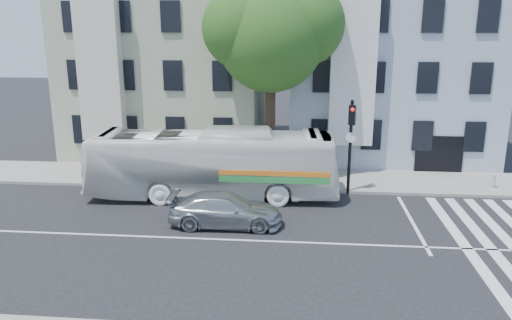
# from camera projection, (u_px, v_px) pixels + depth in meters

# --- Properties ---
(ground) EXTENTS (120.00, 120.00, 0.00)m
(ground) POSITION_uv_depth(u_px,v_px,m) (256.00, 241.00, 19.45)
(ground) COLOR black
(ground) RESTS_ON ground
(sidewalk_far) EXTENTS (80.00, 4.00, 0.15)m
(sidewalk_far) POSITION_uv_depth(u_px,v_px,m) (269.00, 179.00, 27.12)
(sidewalk_far) COLOR gray
(sidewalk_far) RESTS_ON ground
(building_left) EXTENTS (12.00, 10.00, 11.00)m
(building_left) POSITION_uv_depth(u_px,v_px,m) (171.00, 66.00, 33.05)
(building_left) COLOR #9FA88D
(building_left) RESTS_ON ground
(building_right) EXTENTS (12.00, 10.00, 11.00)m
(building_right) POSITION_uv_depth(u_px,v_px,m) (386.00, 68.00, 31.82)
(building_right) COLOR #9DA8BB
(building_right) RESTS_ON ground
(street_tree) EXTENTS (7.30, 5.90, 11.10)m
(street_tree) POSITION_uv_depth(u_px,v_px,m) (272.00, 31.00, 25.80)
(street_tree) COLOR #2D2116
(street_tree) RESTS_ON ground
(bus) EXTENTS (3.50, 12.15, 3.34)m
(bus) POSITION_uv_depth(u_px,v_px,m) (212.00, 164.00, 24.03)
(bus) COLOR white
(bus) RESTS_ON ground
(sedan) EXTENTS (2.01, 4.77, 1.37)m
(sedan) POSITION_uv_depth(u_px,v_px,m) (225.00, 210.00, 20.80)
(sedan) COLOR #A9ACB0
(sedan) RESTS_ON ground
(hedge) EXTENTS (8.52, 1.14, 0.70)m
(hedge) POSITION_uv_depth(u_px,v_px,m) (176.00, 178.00, 25.79)
(hedge) COLOR #2C5F1F
(hedge) RESTS_ON sidewalk_far
(traffic_signal) EXTENTS (0.48, 0.55, 4.69)m
(traffic_signal) POSITION_uv_depth(u_px,v_px,m) (351.00, 135.00, 24.01)
(traffic_signal) COLOR black
(traffic_signal) RESTS_ON ground
(fire_hydrant) EXTENTS (0.42, 0.24, 0.74)m
(fire_hydrant) POSITION_uv_depth(u_px,v_px,m) (493.00, 180.00, 25.29)
(fire_hydrant) COLOR #AFAEAA
(fire_hydrant) RESTS_ON sidewalk_far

